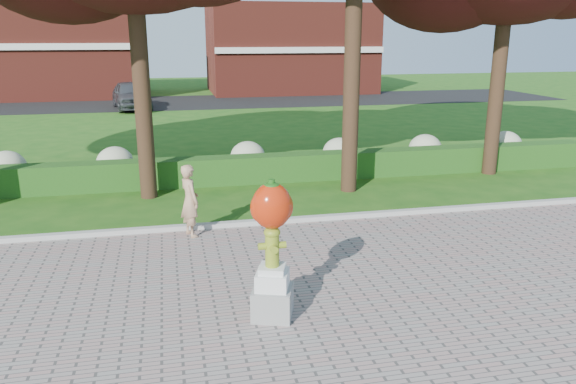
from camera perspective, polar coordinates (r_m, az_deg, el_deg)
The scene contains 10 objects.
ground at distance 10.13m, azimuth -3.12°, elevation -9.15°, with size 100.00×100.00×0.00m, color #1F5214.
curb at distance 12.87m, azimuth -5.27°, elevation -3.32°, with size 40.00×0.18×0.15m, color #ADADA5.
lawn_hedge at distance 16.60m, azimuth -7.02°, elevation 2.17°, with size 24.00×0.70×0.80m, color #174B15.
hydrangea_row at distance 17.60m, azimuth -5.49°, elevation 3.49°, with size 20.10×1.10×0.99m.
street at distance 37.36m, azimuth -10.11°, elevation 8.97°, with size 50.00×8.00×0.02m, color black.
building_left at distance 43.94m, azimuth -24.20°, elevation 13.42°, with size 14.00×8.00×7.00m, color maroon.
building_right at distance 44.11m, azimuth 0.10°, elevation 14.37°, with size 12.00×8.00×6.40m, color maroon.
hydrant_sculpture at distance 8.44m, azimuth -1.62°, elevation -5.52°, with size 0.75×0.75×2.20m.
woman at distance 12.18m, azimuth -9.95°, elevation -0.86°, with size 0.58×0.38×1.58m, color tan.
parked_car at distance 34.61m, azimuth -15.65°, elevation 9.49°, with size 1.93×4.79×1.63m, color #43454B.
Camera 1 is at (-1.41, -9.09, 4.26)m, focal length 35.00 mm.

